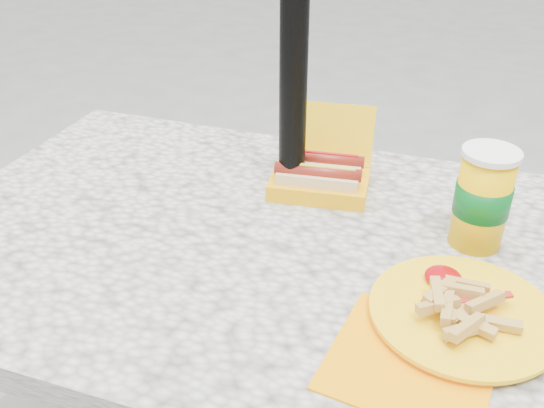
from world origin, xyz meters
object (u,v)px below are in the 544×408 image
(hotdog_box, at_px, (320,175))
(soda_cup, at_px, (483,198))
(fries_plate, at_px, (458,316))
(umbrella_pole, at_px, (295,8))

(hotdog_box, relative_size, soda_cup, 1.18)
(hotdog_box, xyz_separation_m, soda_cup, (0.30, -0.09, 0.05))
(fries_plate, distance_m, soda_cup, 0.23)
(umbrella_pole, height_order, hotdog_box, umbrella_pole)
(umbrella_pole, distance_m, soda_cup, 0.44)
(hotdog_box, distance_m, soda_cup, 0.31)
(umbrella_pole, relative_size, hotdog_box, 10.78)
(hotdog_box, height_order, soda_cup, soda_cup)
(fries_plate, bearing_deg, soda_cup, 87.14)
(soda_cup, bearing_deg, hotdog_box, 163.70)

